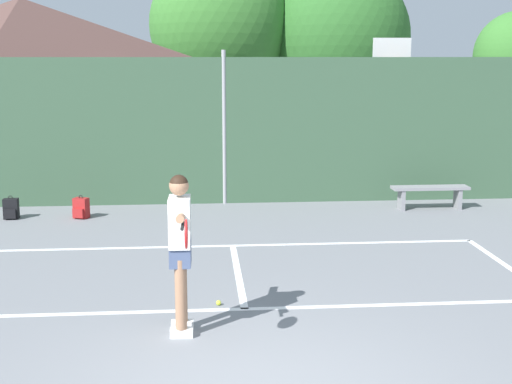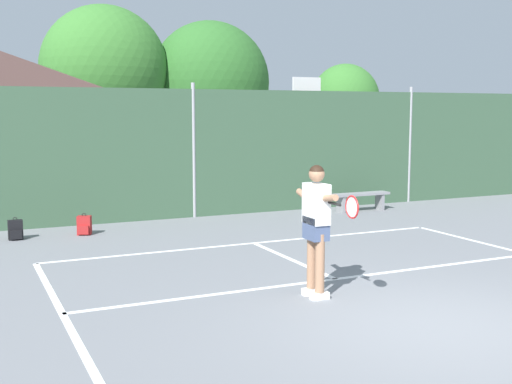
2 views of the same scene
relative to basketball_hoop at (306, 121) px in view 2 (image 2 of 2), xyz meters
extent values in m
plane|color=slate|center=(-4.01, -10.61, -2.31)|extent=(120.00, 120.00, 0.00)
cube|color=white|center=(-4.01, -5.11, -2.31)|extent=(8.20, 0.10, 0.01)
cube|color=white|center=(-4.01, -8.14, -2.31)|extent=(8.20, 0.10, 0.01)
cube|color=white|center=(-4.01, -6.65, -2.31)|extent=(0.10, 2.97, 0.01)
cube|color=#38563D|center=(-4.01, -1.61, -0.75)|extent=(26.00, 0.05, 3.11)
cylinder|color=#99999E|center=(-4.01, -1.61, -0.68)|extent=(0.09, 0.09, 3.26)
cylinder|color=#99999E|center=(2.49, -1.61, -0.68)|extent=(0.09, 0.09, 3.26)
cylinder|color=yellow|center=(0.00, 0.06, -0.79)|extent=(0.12, 0.12, 3.05)
cube|color=white|center=(0.00, -0.04, 0.94)|extent=(0.90, 0.06, 0.60)
torus|color=#D85919|center=(0.00, -0.31, 0.72)|extent=(0.48, 0.48, 0.02)
cylinder|color=brown|center=(-3.75, 9.57, -1.26)|extent=(0.36, 0.36, 2.09)
ellipsoid|color=#38752D|center=(-3.75, 9.57, 1.91)|extent=(5.01, 4.51, 5.01)
cylinder|color=brown|center=(0.71, 9.57, -1.49)|extent=(0.36, 0.36, 1.65)
ellipsoid|color=#2D6628|center=(0.71, 9.57, 1.51)|extent=(5.10, 4.59, 5.10)
cylinder|color=brown|center=(7.49, 9.57, -1.44)|extent=(0.36, 0.36, 1.74)
ellipsoid|color=#38752D|center=(7.49, 9.57, 0.83)|extent=(3.29, 2.96, 3.29)
cube|color=silver|center=(-4.78, -8.73, -2.26)|extent=(0.26, 0.13, 0.10)
cube|color=silver|center=(-4.79, -8.97, -2.26)|extent=(0.26, 0.13, 0.10)
cylinder|color=#A37556|center=(-4.78, -8.73, -1.80)|extent=(0.13, 0.13, 0.82)
cylinder|color=#A37556|center=(-4.79, -8.97, -1.80)|extent=(0.13, 0.13, 0.82)
cube|color=#47567A|center=(-4.79, -8.85, -1.33)|extent=(0.25, 0.36, 0.32)
cube|color=silver|center=(-4.79, -8.85, -0.99)|extent=(0.25, 0.40, 0.56)
sphere|color=#A37556|center=(-4.79, -8.85, -0.58)|extent=(0.22, 0.22, 0.22)
sphere|color=black|center=(-4.79, -8.85, -0.56)|extent=(0.21, 0.21, 0.21)
cylinder|color=#A37556|center=(-4.76, -9.05, -0.89)|extent=(0.10, 0.56, 0.17)
cylinder|color=#A37556|center=(-4.78, -8.57, -0.94)|extent=(0.10, 0.51, 0.22)
cylinder|color=black|center=(-4.74, -9.25, -0.94)|extent=(0.04, 0.30, 0.04)
torus|color=red|center=(-4.70, -9.60, -0.94)|extent=(0.03, 0.30, 0.30)
cylinder|color=silver|center=(-4.70, -9.60, -0.94)|extent=(0.01, 0.26, 0.26)
sphere|color=#CCE033|center=(-4.34, -7.97, -2.28)|extent=(0.07, 0.07, 0.07)
cube|color=black|center=(-8.24, -2.76, -2.11)|extent=(0.28, 0.18, 0.40)
cube|color=black|center=(-8.24, -2.88, -2.19)|extent=(0.22, 0.06, 0.18)
torus|color=black|center=(-8.24, -2.76, -1.89)|extent=(0.09, 0.02, 0.09)
cube|color=maroon|center=(-6.88, -2.81, -2.11)|extent=(0.33, 0.27, 0.40)
cube|color=maroon|center=(-6.92, -2.92, -2.19)|extent=(0.23, 0.14, 0.18)
torus|color=black|center=(-6.88, -2.81, -1.89)|extent=(0.09, 0.05, 0.09)
cube|color=gray|center=(0.22, -2.56, -1.86)|extent=(1.60, 0.36, 0.06)
cube|color=gray|center=(-0.38, -2.56, -2.09)|extent=(0.08, 0.32, 0.45)
cube|color=gray|center=(0.82, -2.56, -2.09)|extent=(0.08, 0.32, 0.45)
camera|label=1|loc=(-4.56, -16.58, 0.85)|focal=49.50mm
camera|label=2|loc=(-9.23, -16.46, 0.27)|focal=45.32mm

